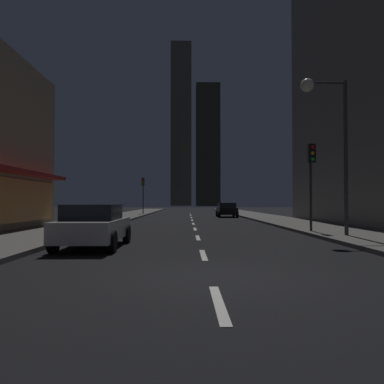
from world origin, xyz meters
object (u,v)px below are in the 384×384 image
Objects in this scene: car_parked_far at (227,210)px; traffic_light_near_right at (311,167)px; car_parked_near at (94,225)px; traffic_light_far_left at (143,188)px; fire_hydrant_far_left at (104,218)px; street_lamp_right at (326,118)px.

traffic_light_near_right reaches higher than car_parked_far.
car_parked_near is 1.01× the size of traffic_light_far_left.
traffic_light_near_right and traffic_light_far_left have the same top height.
traffic_light_far_left reaches higher than fire_hydrant_far_left.
car_parked_far reaches higher than fire_hydrant_far_left.
car_parked_far is 10.93m from traffic_light_far_left.
fire_hydrant_far_left is at bearing 100.73° from car_parked_near.
fire_hydrant_far_left is at bearing -125.25° from car_parked_far.
fire_hydrant_far_left is 0.10× the size of street_lamp_right.
traffic_light_far_left is (-11.00, 25.89, 0.00)m from traffic_light_near_right.
fire_hydrant_far_left is 0.16× the size of traffic_light_near_right.
street_lamp_right is (10.88, -28.14, 1.87)m from traffic_light_far_left.
traffic_light_near_right is at bearing -66.98° from traffic_light_far_left.
street_lamp_right is at bearing -68.87° from traffic_light_far_left.
traffic_light_near_right reaches higher than fire_hydrant_far_left.
street_lamp_right reaches higher than car_parked_far.
traffic_light_near_right is 1.00× the size of traffic_light_far_left.
car_parked_near reaches higher than fire_hydrant_far_left.
street_lamp_right reaches higher than traffic_light_near_right.
fire_hydrant_far_left is at bearing 148.76° from traffic_light_near_right.
traffic_light_near_right is 0.64× the size of street_lamp_right.
traffic_light_far_left is (-9.10, 5.53, 2.45)m from car_parked_far.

